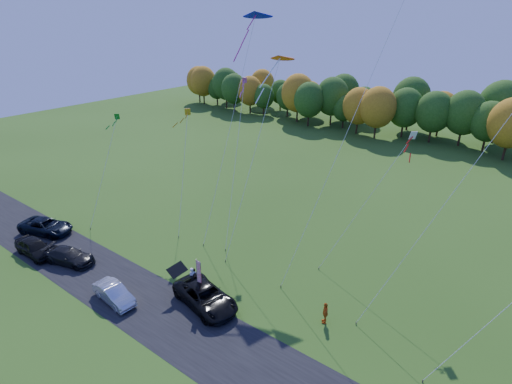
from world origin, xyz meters
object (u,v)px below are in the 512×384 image
Objects in this scene: feather_flag at (199,276)px; black_suv at (205,296)px; silver_sedan at (114,293)px; person_east at (325,313)px.

black_suv is at bearing -17.86° from feather_flag.
silver_sedan is at bearing -141.34° from feather_flag.
black_suv is 1.69m from feather_flag.
feather_flag reaches higher than person_east.
black_suv reaches higher than silver_sedan.
person_east is at bearing -52.96° from black_suv.
silver_sedan is 2.45× the size of person_east.
black_suv is at bearing -96.28° from person_east.
silver_sedan is 6.95m from feather_flag.
person_east is (8.38, 3.89, 0.03)m from black_suv.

